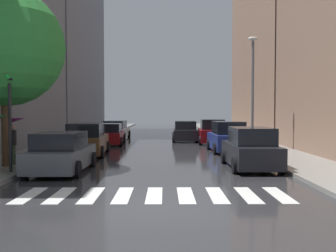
# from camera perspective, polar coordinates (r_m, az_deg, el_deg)

# --- Properties ---
(ground_plane) EXTENTS (28.00, 72.00, 0.04)m
(ground_plane) POSITION_cam_1_polar(r_m,az_deg,el_deg) (33.75, -0.98, -1.91)
(ground_plane) COLOR #2D2D30
(sidewalk_left) EXTENTS (3.00, 72.00, 0.15)m
(sidewalk_left) POSITION_cam_1_polar(r_m,az_deg,el_deg) (34.42, -11.87, -1.72)
(sidewalk_left) COLOR gray
(sidewalk_left) RESTS_ON ground
(sidewalk_right) EXTENTS (3.00, 72.00, 0.15)m
(sidewalk_right) POSITION_cam_1_polar(r_m,az_deg,el_deg) (34.31, 9.95, -1.72)
(sidewalk_right) COLOR gray
(sidewalk_right) RESTS_ON ground
(crosswalk_stripes) EXTENTS (7.65, 2.20, 0.01)m
(crosswalk_stripes) POSITION_cam_1_polar(r_m,az_deg,el_deg) (11.28, -2.02, -10.16)
(crosswalk_stripes) COLOR silver
(crosswalk_stripes) RESTS_ON ground
(building_left_mid) EXTENTS (6.00, 20.11, 23.86)m
(building_left_mid) POSITION_cam_1_polar(r_m,az_deg,el_deg) (45.54, -15.31, 14.21)
(building_left_mid) COLOR slate
(building_left_mid) RESTS_ON ground
(building_right_mid) EXTENTS (6.00, 17.27, 24.12)m
(building_right_mid) POSITION_cam_1_polar(r_m,az_deg,el_deg) (38.57, 16.35, 16.62)
(building_right_mid) COLOR #8C6B56
(building_right_mid) RESTS_ON ground
(parked_car_left_nearest) EXTENTS (2.16, 4.34, 1.59)m
(parked_car_left_nearest) POSITION_cam_1_polar(r_m,az_deg,el_deg) (15.87, -15.47, -3.91)
(parked_car_left_nearest) COLOR #474C51
(parked_car_left_nearest) RESTS_ON ground
(parked_car_left_second) EXTENTS (2.34, 4.63, 1.76)m
(parked_car_left_second) POSITION_cam_1_polar(r_m,az_deg,el_deg) (21.63, -11.94, -2.07)
(parked_car_left_second) COLOR brown
(parked_car_left_second) RESTS_ON ground
(parked_car_left_third) EXTENTS (2.19, 4.14, 1.53)m
(parked_car_left_third) POSITION_cam_1_polar(r_m,az_deg,el_deg) (28.00, -8.69, -1.27)
(parked_car_left_third) COLOR maroon
(parked_car_left_third) RESTS_ON ground
(parked_car_left_fourth) EXTENTS (2.26, 4.85, 1.58)m
(parked_car_left_fourth) POSITION_cam_1_polar(r_m,az_deg,el_deg) (33.93, -7.73, -0.62)
(parked_car_left_fourth) COLOR #B2B7BF
(parked_car_left_fourth) RESTS_ON ground
(parked_car_right_nearest) EXTENTS (2.00, 4.36, 1.74)m
(parked_car_right_nearest) POSITION_cam_1_polar(r_m,az_deg,el_deg) (16.65, 12.08, -3.39)
(parked_car_right_nearest) COLOR black
(parked_car_right_nearest) RESTS_ON ground
(parked_car_right_second) EXTENTS (2.15, 4.20, 1.81)m
(parked_car_right_second) POSITION_cam_1_polar(r_m,az_deg,el_deg) (22.99, 8.79, -1.75)
(parked_car_right_second) COLOR navy
(parked_car_right_second) RESTS_ON ground
(parked_car_right_third) EXTENTS (2.18, 4.11, 1.81)m
(parked_car_right_third) POSITION_cam_1_polar(r_m,az_deg,el_deg) (28.71, 6.51, -0.95)
(parked_car_right_third) COLOR maroon
(parked_car_right_third) RESTS_ON ground
(car_midroad) EXTENTS (2.15, 4.63, 1.63)m
(car_midroad) POSITION_cam_1_polar(r_m,az_deg,el_deg) (31.02, 2.54, -0.83)
(car_midroad) COLOR black
(car_midroad) RESTS_ON ground
(pedestrian_by_kerb) EXTENTS (1.16, 1.16, 1.97)m
(pedestrian_by_kerb) POSITION_cam_1_polar(r_m,az_deg,el_deg) (17.76, -22.03, -0.42)
(pedestrian_by_kerb) COLOR #38513D
(pedestrian_by_kerb) RESTS_ON sidewalk_left
(street_tree_left) EXTENTS (4.85, 4.85, 7.32)m
(street_tree_left) POSITION_cam_1_polar(r_m,az_deg,el_deg) (17.42, -22.97, 10.66)
(street_tree_left) COLOR #513823
(street_tree_left) RESTS_ON sidewalk_left
(traffic_light_left_corner) EXTENTS (0.30, 0.42, 4.30)m
(traffic_light_left_corner) POSITION_cam_1_polar(r_m,az_deg,el_deg) (15.48, -22.38, 5.25)
(traffic_light_left_corner) COLOR black
(traffic_light_left_corner) RESTS_ON sidewalk_left
(lamp_post_right) EXTENTS (0.60, 0.28, 6.69)m
(lamp_post_right) POSITION_cam_1_polar(r_m,az_deg,el_deg) (23.72, 12.39, 6.04)
(lamp_post_right) COLOR #595B60
(lamp_post_right) RESTS_ON sidewalk_right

